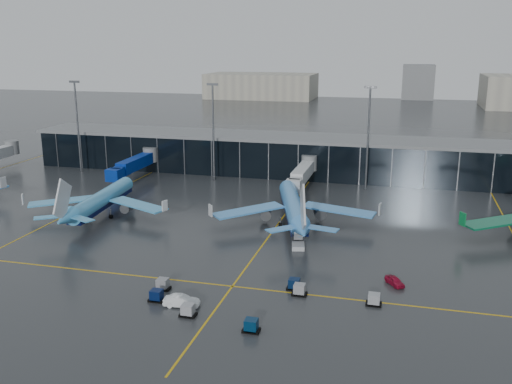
% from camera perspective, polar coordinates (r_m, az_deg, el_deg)
% --- Properties ---
extents(ground, '(600.00, 600.00, 0.00)m').
position_cam_1_polar(ground, '(103.14, -5.26, -5.50)').
color(ground, '#282B2D').
rests_on(ground, ground).
extents(terminal_pier, '(142.00, 17.00, 10.70)m').
position_cam_1_polar(terminal_pier, '(159.34, 2.29, 3.79)').
color(terminal_pier, black).
rests_on(terminal_pier, ground).
extents(jet_bridges, '(94.00, 27.50, 7.20)m').
position_cam_1_polar(jet_bridges, '(153.53, -12.17, 2.72)').
color(jet_bridges, '#595B60').
rests_on(jet_bridges, ground).
extents(flood_masts, '(203.00, 0.50, 25.50)m').
position_cam_1_polar(flood_masts, '(145.33, 3.23, 6.08)').
color(flood_masts, '#595B60').
rests_on(flood_masts, ground).
extents(distant_hangars, '(260.00, 71.00, 22.00)m').
position_cam_1_polar(distant_hangars, '(362.26, 17.53, 9.79)').
color(distant_hangars, '#B2AD99').
rests_on(distant_hangars, ground).
extents(taxi_lines, '(220.00, 120.00, 0.02)m').
position_cam_1_polar(taxi_lines, '(110.02, 1.54, -4.13)').
color(taxi_lines, gold).
rests_on(taxi_lines, ground).
extents(airliner_arkefly, '(35.37, 39.38, 11.22)m').
position_cam_1_polar(airliner_arkefly, '(123.96, -15.20, 0.21)').
color(airliner_arkefly, '#45A6E3').
rests_on(airliner_arkefly, ground).
extents(airliner_klm_near, '(43.71, 46.94, 11.96)m').
position_cam_1_polar(airliner_klm_near, '(114.07, 3.75, -0.34)').
color(airliner_klm_near, '#4595E4').
rests_on(airliner_klm_near, ground).
extents(baggage_carts, '(32.84, 15.45, 1.70)m').
position_cam_1_polar(baggage_carts, '(81.37, -0.95, -10.58)').
color(baggage_carts, black).
rests_on(baggage_carts, ground).
extents(mobile_airstair, '(2.80, 3.58, 3.45)m').
position_cam_1_polar(mobile_airstair, '(102.13, 4.24, -5.23)').
color(mobile_airstair, silver).
rests_on(mobile_airstair, ground).
extents(service_van_red, '(3.43, 4.06, 1.31)m').
position_cam_1_polar(service_van_red, '(89.56, 13.70, -8.64)').
color(service_van_red, maroon).
rests_on(service_van_red, ground).
extents(service_van_white, '(5.16, 2.37, 1.64)m').
position_cam_1_polar(service_van_white, '(81.10, -7.46, -10.75)').
color(service_van_white, white).
rests_on(service_van_white, ground).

